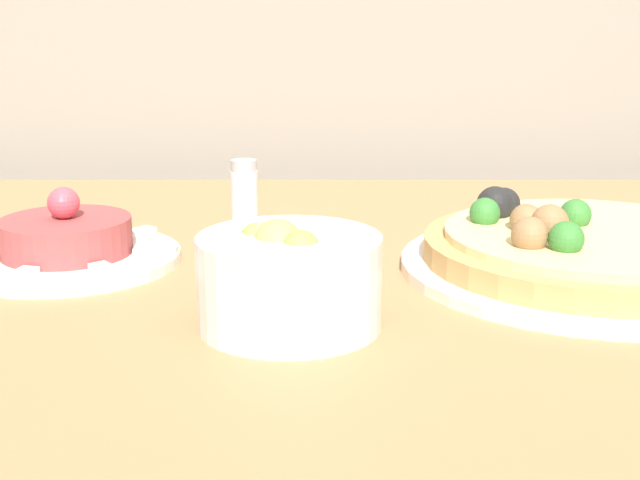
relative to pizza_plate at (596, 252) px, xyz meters
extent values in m
cube|color=#AD7F51|center=(-0.21, 0.03, -0.04)|extent=(1.46, 0.80, 0.03)
cylinder|color=silver|center=(0.00, 0.00, -0.01)|extent=(0.35, 0.35, 0.01)
cylinder|color=tan|center=(0.00, 0.00, 0.00)|extent=(0.31, 0.31, 0.02)
cylinder|color=beige|center=(0.00, 0.00, 0.02)|extent=(0.27, 0.27, 0.01)
sphere|color=#997047|center=(-0.04, -0.01, 0.03)|extent=(0.03, 0.03, 0.03)
sphere|color=#387F33|center=(-0.01, 0.03, 0.03)|extent=(0.03, 0.03, 0.03)
sphere|color=#997047|center=(-0.07, -0.05, 0.03)|extent=(0.03, 0.03, 0.03)
sphere|color=black|center=(-0.08, 0.06, 0.03)|extent=(0.04, 0.04, 0.04)
sphere|color=black|center=(-0.07, 0.07, 0.03)|extent=(0.03, 0.03, 0.03)
sphere|color=#387F33|center=(-0.09, 0.03, 0.03)|extent=(0.03, 0.03, 0.03)
sphere|color=#997047|center=(-0.06, 0.00, 0.03)|extent=(0.03, 0.03, 0.03)
sphere|color=#387F33|center=(-0.04, -0.06, 0.03)|extent=(0.03, 0.03, 0.03)
cylinder|color=silver|center=(-0.48, 0.03, -0.01)|extent=(0.21, 0.21, 0.01)
cylinder|color=#A84747|center=(-0.48, 0.03, 0.01)|extent=(0.12, 0.12, 0.03)
sphere|color=#DB4C5B|center=(-0.48, 0.03, 0.04)|extent=(0.03, 0.03, 0.03)
cube|color=white|center=(-0.40, 0.03, -0.01)|extent=(0.04, 0.02, 0.01)
cube|color=white|center=(-0.43, 0.09, -0.01)|extent=(0.04, 0.04, 0.01)
cube|color=white|center=(-0.50, 0.11, -0.01)|extent=(0.02, 0.04, 0.01)
cube|color=white|center=(-0.55, 0.06, -0.01)|extent=(0.04, 0.03, 0.01)
cube|color=white|center=(-0.50, -0.05, -0.01)|extent=(0.02, 0.04, 0.01)
cube|color=white|center=(-0.43, -0.04, -0.01)|extent=(0.04, 0.04, 0.01)
cylinder|color=white|center=(-0.27, -0.14, 0.02)|extent=(0.14, 0.14, 0.07)
sphere|color=#B7BC70|center=(-0.29, -0.13, 0.04)|extent=(0.03, 0.03, 0.03)
sphere|color=#8EA34C|center=(-0.29, -0.13, 0.04)|extent=(0.03, 0.03, 0.03)
sphere|color=#8EA34C|center=(-0.26, -0.15, 0.04)|extent=(0.03, 0.03, 0.03)
sphere|color=#A3B25B|center=(-0.27, -0.14, 0.05)|extent=(0.04, 0.04, 0.04)
cylinder|color=silver|center=(-0.33, 0.18, 0.01)|extent=(0.03, 0.03, 0.06)
cylinder|color=#B2B2B7|center=(-0.33, 0.18, 0.05)|extent=(0.03, 0.03, 0.01)
camera|label=1|loc=(-0.24, -0.77, 0.22)|focal=50.00mm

